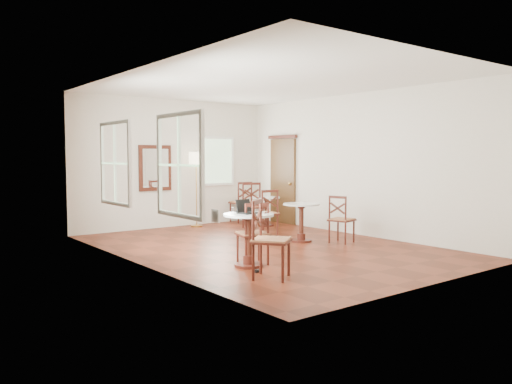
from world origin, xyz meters
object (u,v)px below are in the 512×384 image
at_px(chair_mid_a, 266,213).
at_px(laptop, 246,210).
at_px(chair_near_a, 253,233).
at_px(mouse, 238,211).
at_px(water_glass, 233,211).
at_px(chair_back_b, 253,206).
at_px(power_adapter, 258,271).
at_px(chair_near_b, 269,239).
at_px(navy_mug, 241,210).
at_px(cafe_table_back, 266,208).
at_px(chair_mid_b, 341,219).
at_px(cafe_table_near, 249,234).
at_px(cafe_table_mid, 301,218).
at_px(floor_lamp, 196,163).
at_px(chair_back_a, 241,202).

bearing_deg(chair_mid_a, laptop, 52.88).
xyz_separation_m(chair_near_a, mouse, (-0.21, 0.10, 0.35)).
bearing_deg(chair_near_a, water_glass, 5.80).
bearing_deg(chair_back_b, power_adapter, -99.10).
bearing_deg(chair_near_b, laptop, 37.49).
relative_size(laptop, navy_mug, 2.50).
bearing_deg(chair_near_b, mouse, 42.54).
distance_m(mouse, water_glass, 0.14).
bearing_deg(chair_near_b, cafe_table_back, 14.22).
bearing_deg(chair_back_b, chair_near_b, -97.36).
bearing_deg(chair_mid_b, cafe_table_near, 88.33).
height_order(cafe_table_mid, chair_near_b, chair_near_b).
relative_size(mouse, water_glass, 1.19).
height_order(mouse, power_adapter, mouse).
bearing_deg(chair_near_b, cafe_table_mid, 1.72).
relative_size(cafe_table_mid, floor_lamp, 0.42).
bearing_deg(laptop, chair_mid_a, 37.71).
xyz_separation_m(chair_mid_b, mouse, (-2.74, -0.43, 0.37)).
bearing_deg(laptop, chair_near_b, -112.72).
xyz_separation_m(cafe_table_back, chair_near_b, (-3.27, -4.14, 0.10)).
bearing_deg(cafe_table_back, chair_back_b, -162.51).
distance_m(chair_back_b, mouse, 3.97).
xyz_separation_m(chair_mid_b, floor_lamp, (-1.02, 3.68, 1.04)).
distance_m(navy_mug, power_adapter, 1.01).
height_order(cafe_table_near, chair_mid_b, chair_mid_b).
bearing_deg(water_glass, chair_back_b, 48.55).
relative_size(cafe_table_near, chair_back_a, 0.78).
bearing_deg(cafe_table_near, chair_back_a, 55.22).
bearing_deg(water_glass, navy_mug, 2.26).
relative_size(chair_near_b, chair_back_a, 1.04).
bearing_deg(chair_mid_b, chair_near_a, 86.96).
xyz_separation_m(chair_mid_a, power_adapter, (-2.18, -2.54, -0.47)).
relative_size(navy_mug, water_glass, 1.39).
bearing_deg(water_glass, chair_mid_a, 41.66).
bearing_deg(cafe_table_mid, chair_mid_a, 97.63).
xyz_separation_m(laptop, navy_mug, (-0.02, 0.10, -0.00)).
relative_size(cafe_table_back, chair_back_b, 0.66).
relative_size(cafe_table_back, chair_near_b, 0.65).
distance_m(chair_back_a, water_glass, 5.23).
height_order(chair_near_b, chair_back_b, chair_near_b).
height_order(chair_near_b, power_adapter, chair_near_b).
height_order(chair_mid_b, chair_back_a, chair_back_a).
distance_m(laptop, mouse, 0.14).
bearing_deg(chair_near_a, chair_mid_b, -152.87).
relative_size(cafe_table_back, water_glass, 7.62).
bearing_deg(chair_back_b, laptop, -101.43).
bearing_deg(cafe_table_mid, chair_mid_b, -48.15).
bearing_deg(chair_mid_a, cafe_table_back, -121.45).
height_order(cafe_table_mid, chair_mid_b, chair_mid_b).
height_order(cafe_table_back, chair_near_b, chair_near_b).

